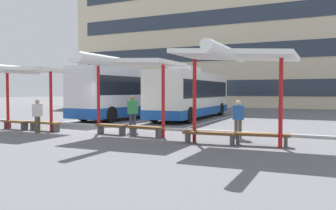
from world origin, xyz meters
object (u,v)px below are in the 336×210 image
at_px(waiting_shelter_3, 234,57).
at_px(bench_2, 45,124).
at_px(waiting_shelter_2, 126,64).
at_px(waiting_passenger_0, 37,114).
at_px(bench_4, 146,129).
at_px(coach_bus_0, 130,93).
at_px(bench_3, 111,127).
at_px(waiting_passenger_1, 133,111).
at_px(bench_6, 261,136).
at_px(coach_bus_1, 191,95).
at_px(bench_5, 210,135).
at_px(waiting_shelter_1, 24,71).
at_px(bench_1, 16,123).
at_px(waiting_passenger_2, 238,117).

bearing_deg(waiting_shelter_3, bench_2, 176.03).
bearing_deg(waiting_shelter_2, waiting_passenger_0, -168.59).
bearing_deg(bench_4, coach_bus_0, 125.21).
bearing_deg(bench_3, waiting_shelter_2, -11.90).
height_order(waiting_shelter_2, waiting_passenger_1, waiting_shelter_2).
distance_m(waiting_shelter_3, bench_6, 2.97).
height_order(coach_bus_1, bench_6, coach_bus_1).
bearing_deg(bench_5, bench_4, 166.54).
bearing_deg(waiting_shelter_2, coach_bus_0, 120.51).
height_order(coach_bus_0, bench_3, coach_bus_0).
relative_size(bench_6, waiting_passenger_1, 1.14).
distance_m(waiting_shelter_1, bench_3, 5.33).
height_order(bench_5, bench_6, same).
relative_size(bench_3, waiting_passenger_0, 0.99).
height_order(waiting_shelter_1, bench_1, waiting_shelter_1).
bearing_deg(waiting_passenger_1, waiting_passenger_2, -1.64).
bearing_deg(coach_bus_0, waiting_passenger_2, -36.90).
distance_m(bench_1, bench_5, 10.39).
xyz_separation_m(bench_4, waiting_passenger_1, (-1.41, 1.29, 0.67)).
distance_m(bench_1, waiting_passenger_0, 2.34).
xyz_separation_m(waiting_shelter_2, waiting_shelter_3, (4.86, -0.71, 0.04)).
height_order(waiting_passenger_1, waiting_passenger_2, waiting_passenger_1).
bearing_deg(bench_4, bench_6, -4.50).
xyz_separation_m(bench_4, bench_5, (3.06, -0.73, 0.01)).
bearing_deg(waiting_passenger_2, bench_6, -52.04).
distance_m(bench_3, bench_4, 1.80).
distance_m(coach_bus_1, bench_6, 12.32).
xyz_separation_m(bench_3, waiting_passenger_2, (5.47, 1.07, 0.56)).
xyz_separation_m(coach_bus_0, waiting_passenger_1, (4.44, -7.00, -0.79)).
bearing_deg(waiting_passenger_1, bench_3, -107.81).
xyz_separation_m(bench_2, bench_6, (10.39, -0.23, 0.00)).
relative_size(waiting_shelter_1, bench_2, 2.41).
height_order(waiting_shelter_3, waiting_passenger_2, waiting_shelter_3).
distance_m(bench_2, waiting_passenger_0, 1.04).
xyz_separation_m(waiting_shelter_1, bench_1, (-0.90, 0.26, -2.57)).
bearing_deg(coach_bus_1, bench_5, -65.74).
xyz_separation_m(waiting_shelter_3, waiting_passenger_2, (-0.29, 1.96, -2.24)).
bearing_deg(coach_bus_1, waiting_passenger_1, -87.79).
bearing_deg(coach_bus_1, bench_6, -57.36).
height_order(coach_bus_0, bench_4, coach_bus_0).
distance_m(coach_bus_0, bench_3, 9.27).
distance_m(coach_bus_1, waiting_shelter_2, 10.17).
xyz_separation_m(waiting_passenger_0, waiting_passenger_2, (8.82, 2.11, 0.01)).
bearing_deg(bench_1, bench_3, 3.95).
height_order(waiting_shelter_1, bench_4, waiting_shelter_1).
relative_size(coach_bus_0, coach_bus_1, 0.97).
bearing_deg(bench_4, waiting_passenger_2, 17.37).
xyz_separation_m(waiting_shelter_1, waiting_passenger_0, (1.27, -0.40, -2.03)).
bearing_deg(waiting_shelter_3, bench_4, 168.37).
bearing_deg(bench_5, waiting_passenger_0, -178.36).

